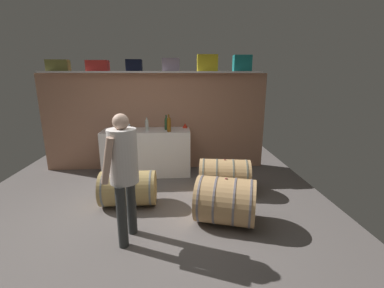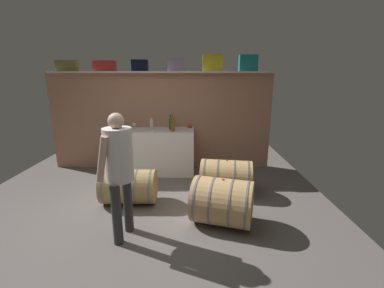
{
  "view_description": "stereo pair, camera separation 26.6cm",
  "coord_description": "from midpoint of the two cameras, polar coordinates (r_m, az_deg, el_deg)",
  "views": [
    {
      "loc": [
        0.46,
        -3.25,
        2.02
      ],
      "look_at": [
        0.7,
        0.7,
        0.98
      ],
      "focal_mm": 24.22,
      "sensor_mm": 36.0,
      "label": 1
    },
    {
      "loc": [
        0.72,
        -3.26,
        2.02
      ],
      "look_at": [
        0.7,
        0.7,
        0.98
      ],
      "focal_mm": 24.22,
      "sensor_mm": 36.0,
      "label": 2
    }
  ],
  "objects": [
    {
      "name": "red_funnel",
      "position": [
        5.57,
        0.88,
        4.12
      ],
      "size": [
        0.11,
        0.11,
        0.1
      ],
      "primitive_type": "cone",
      "color": "red",
      "rests_on": "work_cabinet"
    },
    {
      "name": "wine_glass",
      "position": [
        5.56,
        -11.32,
        4.19
      ],
      "size": [
        0.07,
        0.07,
        0.13
      ],
      "color": "white",
      "rests_on": "work_cabinet"
    },
    {
      "name": "wine_barrel_flank",
      "position": [
        4.65,
        9.13,
        -7.15
      ],
      "size": [
        0.96,
        0.72,
        0.61
      ],
      "rotation": [
        0.0,
        0.0,
        -0.15
      ],
      "color": "tan",
      "rests_on": "ground"
    },
    {
      "name": "tasting_cup",
      "position": [
        4.24,
        -12.18,
        -5.31
      ],
      "size": [
        0.07,
        0.07,
        0.05
      ],
      "primitive_type": "cylinder",
      "color": "red",
      "rests_on": "wine_barrel_near"
    },
    {
      "name": "toolcase_olive",
      "position": [
        6.04,
        -24.62,
        15.38
      ],
      "size": [
        0.43,
        0.21,
        0.22
      ],
      "primitive_type": "cube",
      "rotation": [
        0.0,
        0.0,
        0.03
      ],
      "color": "olive",
      "rests_on": "high_shelf_board"
    },
    {
      "name": "wine_bottle_green",
      "position": [
        5.39,
        -3.3,
        4.64
      ],
      "size": [
        0.07,
        0.07,
        0.31
      ],
      "color": "#2B522D",
      "rests_on": "work_cabinet"
    },
    {
      "name": "toolcase_grey",
      "position": [
        5.52,
        -2.12,
        17.01
      ],
      "size": [
        0.35,
        0.23,
        0.25
      ],
      "primitive_type": "cube",
      "rotation": [
        0.0,
        0.0,
        0.03
      ],
      "color": "gray",
      "rests_on": "high_shelf_board"
    },
    {
      "name": "winemaker_pouring",
      "position": [
        3.22,
        -13.58,
        -4.36
      ],
      "size": [
        0.41,
        0.51,
        1.61
      ],
      "rotation": [
        0.0,
        0.0,
        1.35
      ],
      "color": "#2F3131",
      "rests_on": "ground"
    },
    {
      "name": "toolcase_red",
      "position": [
        5.77,
        -17.39,
        16.07
      ],
      "size": [
        0.44,
        0.21,
        0.21
      ],
      "primitive_type": "cube",
      "rotation": [
        0.0,
        0.0,
        -0.05
      ],
      "color": "red",
      "rests_on": "high_shelf_board"
    },
    {
      "name": "ground_plane",
      "position": [
        4.4,
        -7.59,
        -12.94
      ],
      "size": [
        6.02,
        8.0,
        0.02
      ],
      "primitive_type": "cube",
      "color": "#625B58"
    },
    {
      "name": "wine_bottle_amber",
      "position": [
        5.18,
        -2.79,
        4.48
      ],
      "size": [
        0.08,
        0.08,
        0.34
      ],
      "color": "brown",
      "rests_on": "work_cabinet"
    },
    {
      "name": "toolcase_teal",
      "position": [
        5.65,
        13.61,
        16.92
      ],
      "size": [
        0.37,
        0.28,
        0.32
      ],
      "primitive_type": "cube",
      "rotation": [
        0.0,
        0.0,
        -0.05
      ],
      "color": "#18797A",
      "rests_on": "high_shelf_board"
    },
    {
      "name": "wine_barrel_far",
      "position": [
        3.72,
        8.81,
        -12.48
      ],
      "size": [
        0.97,
        0.86,
        0.67
      ],
      "rotation": [
        0.0,
        0.0,
        -0.29
      ],
      "color": "tan",
      "rests_on": "ground"
    },
    {
      "name": "wine_bottle_clear",
      "position": [
        5.36,
        -7.53,
        4.37
      ],
      "size": [
        0.07,
        0.07,
        0.27
      ],
      "color": "#BAC1B8",
      "rests_on": "work_cabinet"
    },
    {
      "name": "work_cabinet",
      "position": [
        5.55,
        -7.49,
        -1.61
      ],
      "size": [
        1.79,
        0.64,
        0.95
      ],
      "primitive_type": "cube",
      "color": "white",
      "rests_on": "ground"
    },
    {
      "name": "high_shelf_board",
      "position": [
        5.54,
        -5.97,
        15.46
      ],
      "size": [
        4.43,
        0.4,
        0.03
      ],
      "primitive_type": "cube",
      "color": "silver",
      "rests_on": "back_wall_panel"
    },
    {
      "name": "back_wall_panel",
      "position": [
        5.77,
        -5.53,
        4.87
      ],
      "size": [
        4.82,
        0.1,
        2.09
      ],
      "primitive_type": "cube",
      "color": "#AD7A60",
      "rests_on": "ground"
    },
    {
      "name": "toolcase_black",
      "position": [
        5.6,
        -10.0,
        16.64
      ],
      "size": [
        0.32,
        0.31,
        0.23
      ],
      "primitive_type": "cube",
      "rotation": [
        0.0,
        0.0,
        0.05
      ],
      "color": "black",
      "rests_on": "high_shelf_board"
    },
    {
      "name": "wine_barrel_near",
      "position": [
        4.35,
        -11.99,
        -9.16
      ],
      "size": [
        0.86,
        0.57,
        0.57
      ],
      "rotation": [
        0.0,
        0.0,
        0.0
      ],
      "color": "tan",
      "rests_on": "ground"
    },
    {
      "name": "toolcase_yellow",
      "position": [
        5.54,
        5.97,
        17.33
      ],
      "size": [
        0.42,
        0.24,
        0.33
      ],
      "primitive_type": "cube",
      "rotation": [
        0.0,
        0.0,
        -0.03
      ],
      "color": "yellow",
      "rests_on": "high_shelf_board"
    }
  ]
}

